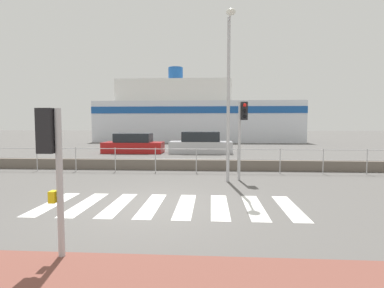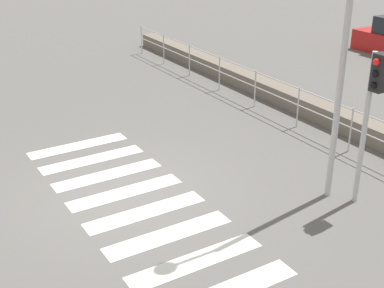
{
  "view_description": "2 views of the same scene",
  "coord_description": "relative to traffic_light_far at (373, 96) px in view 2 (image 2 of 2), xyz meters",
  "views": [
    {
      "loc": [
        1.55,
        -7.71,
        2.18
      ],
      "look_at": [
        0.93,
        2.0,
        1.5
      ],
      "focal_mm": 28.0,
      "sensor_mm": 36.0,
      "label": 1
    },
    {
      "loc": [
        8.78,
        -3.78,
        5.27
      ],
      "look_at": [
        0.94,
        1.0,
        1.2
      ],
      "focal_mm": 50.0,
      "sensor_mm": 36.0,
      "label": 2
    }
  ],
  "objects": [
    {
      "name": "ground_plane",
      "position": [
        -2.73,
        -3.7,
        -2.19
      ],
      "size": [
        160.0,
        160.0,
        0.0
      ],
      "primitive_type": "plane",
      "color": "#565451"
    },
    {
      "name": "crosswalk",
      "position": [
        -2.3,
        -3.7,
        -2.18
      ],
      "size": [
        6.75,
        2.4,
        0.01
      ],
      "color": "silver",
      "rests_on": "ground_plane"
    },
    {
      "name": "seawall",
      "position": [
        -2.73,
        2.51,
        -1.95
      ],
      "size": [
        22.19,
        0.55,
        0.48
      ],
      "color": "#6B6056",
      "rests_on": "ground_plane"
    },
    {
      "name": "harbor_fence",
      "position": [
        -2.73,
        1.64,
        -1.46
      ],
      "size": [
        20.01,
        0.04,
        1.1
      ],
      "color": "#B2B2B5",
      "rests_on": "ground_plane"
    },
    {
      "name": "traffic_light_far",
      "position": [
        0.0,
        0.0,
        0.0
      ],
      "size": [
        0.34,
        0.32,
        2.98
      ],
      "color": "#B2B2B5",
      "rests_on": "ground_plane"
    },
    {
      "name": "streetlamp",
      "position": [
        -0.55,
        -0.54,
        1.55
      ],
      "size": [
        0.32,
        1.34,
        5.99
      ],
      "color": "#B2B2B5",
      "rests_on": "ground_plane"
    }
  ]
}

